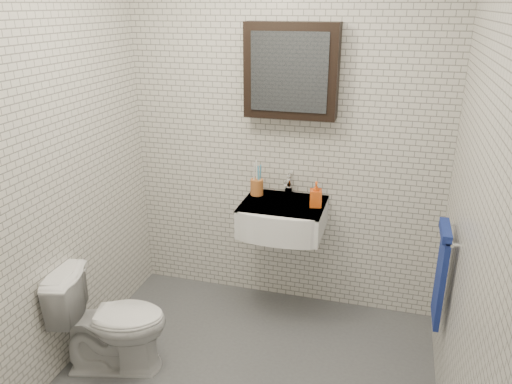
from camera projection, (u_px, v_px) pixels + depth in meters
ground at (243, 381)px, 2.96m from camera, size 2.20×2.00×0.01m
room_shell at (241, 143)px, 2.44m from camera, size 2.22×2.02×2.51m
washbasin at (282, 218)px, 3.34m from camera, size 0.55×0.50×0.20m
faucet at (289, 186)px, 3.46m from camera, size 0.06×0.20×0.15m
mirror_cabinet at (291, 71)px, 3.17m from camera, size 0.60×0.15×0.60m
towel_rail at (441, 271)px, 2.75m from camera, size 0.09×0.30×0.58m
toothbrush_cup at (257, 186)px, 3.47m from camera, size 0.09×0.09×0.25m
soap_bottle at (316, 194)px, 3.26m from camera, size 0.09×0.09×0.17m
toilet at (112, 320)px, 2.98m from camera, size 0.72×0.52×0.66m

